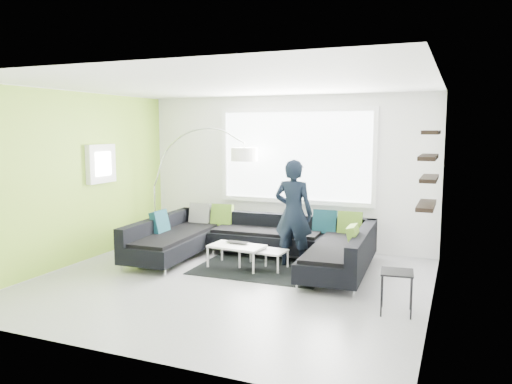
% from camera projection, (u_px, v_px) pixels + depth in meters
% --- Properties ---
extents(ground, '(5.50, 5.50, 0.00)m').
position_uv_depth(ground, '(228.00, 282.00, 7.17)').
color(ground, gray).
rests_on(ground, ground).
extents(room_shell, '(5.54, 5.04, 2.82)m').
position_uv_depth(room_shell, '(236.00, 156.00, 7.11)').
color(room_shell, white).
rests_on(room_shell, ground).
extents(sectional_sofa, '(3.78, 2.44, 0.79)m').
position_uv_depth(sectional_sofa, '(253.00, 244.00, 8.06)').
color(sectional_sofa, black).
rests_on(sectional_sofa, ground).
extents(rug, '(2.07, 1.53, 0.01)m').
position_uv_depth(rug, '(263.00, 268.00, 7.89)').
color(rug, black).
rests_on(rug, ground).
extents(coffee_table, '(1.15, 0.72, 0.36)m').
position_uv_depth(coffee_table, '(250.00, 257.00, 7.90)').
color(coffee_table, silver).
rests_on(coffee_table, ground).
extents(arc_lamp, '(2.09, 0.70, 2.22)m').
position_uv_depth(arc_lamp, '(154.00, 186.00, 9.53)').
color(arc_lamp, silver).
rests_on(arc_lamp, ground).
extents(side_table, '(0.41, 0.41, 0.51)m').
position_uv_depth(side_table, '(396.00, 292.00, 5.95)').
color(side_table, black).
rests_on(side_table, ground).
extents(person, '(0.65, 0.44, 1.72)m').
position_uv_depth(person, '(293.00, 213.00, 7.93)').
color(person, black).
rests_on(person, ground).
extents(laptop, '(0.40, 0.29, 0.03)m').
position_uv_depth(laptop, '(236.00, 243.00, 7.97)').
color(laptop, black).
rests_on(laptop, coffee_table).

